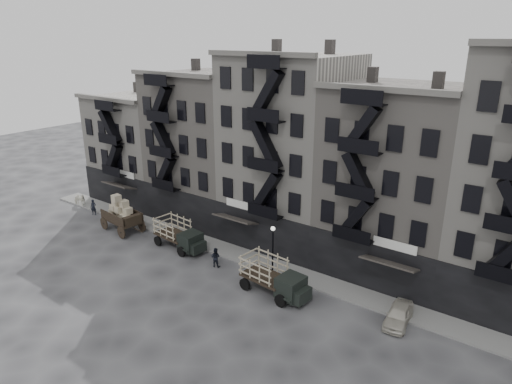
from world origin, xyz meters
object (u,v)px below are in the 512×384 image
Objects in this scene: stake_truck_west at (179,232)px; horse at (79,200)px; stake_truck_east at (273,275)px; pedestrian_west at (93,207)px; wagon at (120,210)px; pedestrian_mid at (215,257)px; car_east at (399,315)px.

horse is at bearing -177.81° from stake_truck_west.
stake_truck_east reaches higher than pedestrian_west.
horse is 0.32× the size of stake_truck_east.
wagon is 12.63m from pedestrian_mid.
stake_truck_east is 9.23m from car_east.
pedestrian_west is at bearing -20.14° from pedestrian_mid.
wagon reaches higher than stake_truck_east.
stake_truck_east is 6.38m from pedestrian_mid.
stake_truck_west is at bearing -102.60° from horse.
horse is 0.39× the size of wagon.
pedestrian_mid is at bearing 6.04° from wagon.
pedestrian_west is (-13.38, 0.35, -0.69)m from stake_truck_west.
wagon is 0.82× the size of stake_truck_east.
car_east is at bearing 6.88° from stake_truck_west.
pedestrian_mid is (12.56, -0.23, -1.31)m from wagon.
stake_truck_west is 5.12m from pedestrian_mid.
stake_truck_west is at bearing 178.60° from stake_truck_east.
wagon is at bearing -170.76° from stake_truck_west.
horse is 9.57m from wagon.
stake_truck_east is (28.23, -2.32, 0.81)m from horse.
horse is 1.09× the size of pedestrian_mid.
wagon is 18.90m from stake_truck_east.
pedestrian_mid reaches higher than horse.
pedestrian_mid is at bearing 179.76° from stake_truck_east.
stake_truck_east is 1.54× the size of car_east.
pedestrian_mid is at bearing -103.79° from horse.
car_east is at bearing 17.46° from stake_truck_east.
stake_truck_west is (16.91, -0.95, 0.75)m from horse.
pedestrian_west is at bearing 178.76° from wagon.
pedestrian_mid is (-15.29, -1.26, 0.22)m from car_east.
stake_truck_west is at bearing 10.94° from wagon.
wagon is at bearing -17.82° from pedestrian_mid.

